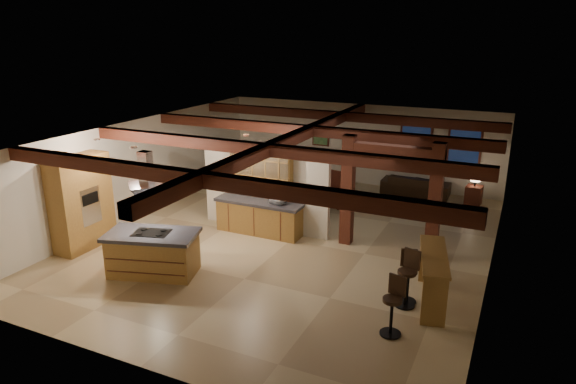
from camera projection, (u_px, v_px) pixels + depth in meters
name	position (u px, v px, depth m)	size (l,w,h in m)	color
ground	(290.00, 240.00, 13.78)	(12.00, 12.00, 0.00)	tan
room_walls	(290.00, 177.00, 13.24)	(12.00, 12.00, 12.00)	beige
ceiling_beams	(290.00, 139.00, 12.95)	(10.00, 12.00, 0.28)	#3C160F
timber_posts	(391.00, 184.00, 12.67)	(2.50, 0.30, 2.90)	#3C160F
partition_wall	(265.00, 191.00, 14.28)	(3.80, 0.18, 2.20)	beige
pantry_cabinet	(81.00, 203.00, 13.05)	(0.67, 1.60, 2.40)	olive
back_counter	(259.00, 217.00, 14.14)	(2.50, 0.66, 0.94)	olive
upper_display_cabinet	(262.00, 167.00, 13.89)	(1.80, 0.36, 0.95)	olive
range_hood	(149.00, 200.00, 11.38)	(1.10, 1.10, 1.40)	silver
back_windows	(439.00, 151.00, 17.32)	(2.70, 0.07, 1.70)	#3C160F
framed_art	(321.00, 134.00, 19.00)	(0.65, 0.05, 0.85)	#3C160F
recessed_cans	(161.00, 141.00, 12.27)	(3.16, 2.46, 0.03)	silver
kitchen_island	(153.00, 253.00, 11.76)	(2.28, 1.64, 1.02)	olive
dining_table	(305.00, 197.00, 16.16)	(2.02, 1.13, 0.71)	#401D10
sofa	(416.00, 185.00, 17.55)	(2.26, 0.88, 0.66)	black
microwave	(278.00, 200.00, 13.73)	(0.39, 0.26, 0.22)	silver
bar_counter	(433.00, 270.00, 10.45)	(0.94, 2.11, 1.07)	olive
side_table	(474.00, 195.00, 16.55)	(0.49, 0.49, 0.61)	#3C160F
table_lamp	(476.00, 178.00, 16.38)	(0.31, 0.31, 0.36)	black
bar_stool_a	(393.00, 306.00, 9.38)	(0.41, 0.42, 1.14)	black
bar_stool_b	(408.00, 278.00, 10.36)	(0.44, 0.45, 1.19)	black
bar_stool_c	(408.00, 276.00, 10.52)	(0.41, 0.42, 1.12)	black
dining_chairs	(305.00, 189.00, 16.07)	(2.36, 2.36, 1.26)	#3C160F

